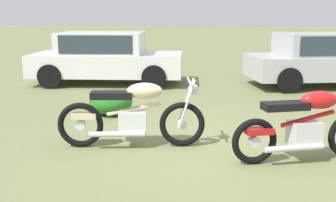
% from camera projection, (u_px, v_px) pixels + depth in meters
% --- Properties ---
extents(ground_plane, '(120.00, 120.00, 0.00)m').
position_uv_depth(ground_plane, '(211.00, 149.00, 5.91)').
color(ground_plane, olive).
extents(motorcycle_cream, '(2.16, 0.71, 1.02)m').
position_uv_depth(motorcycle_cream, '(133.00, 115.00, 5.92)').
color(motorcycle_cream, black).
rests_on(motorcycle_cream, ground).
extents(motorcycle_red, '(1.93, 0.91, 1.02)m').
position_uv_depth(motorcycle_red, '(305.00, 126.00, 5.36)').
color(motorcycle_red, black).
rests_on(motorcycle_red, ground).
extents(car_white, '(4.24, 2.10, 1.43)m').
position_uv_depth(car_white, '(105.00, 55.00, 11.29)').
color(car_white, silver).
rests_on(car_white, ground).
extents(car_silver, '(4.39, 2.55, 1.43)m').
position_uv_depth(car_silver, '(324.00, 57.00, 10.81)').
color(car_silver, '#B2B5BA').
rests_on(car_silver, ground).
extents(shrub_low, '(0.84, 0.88, 0.48)m').
position_uv_depth(shrub_low, '(111.00, 102.00, 7.93)').
color(shrub_low, '#23691E').
rests_on(shrub_low, ground).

